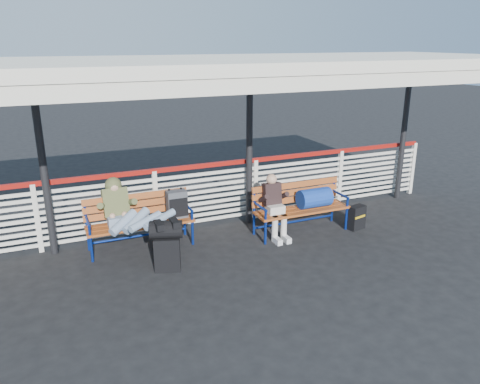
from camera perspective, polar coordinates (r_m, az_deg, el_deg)
name	(u,v)px	position (r m, az deg, el deg)	size (l,w,h in m)	color
ground	(188,279)	(7.20, -6.33, -10.45)	(60.00, 60.00, 0.00)	black
fence	(156,200)	(8.63, -10.25, -0.91)	(12.08, 0.08, 1.24)	silver
canopy	(163,67)	(7.18, -9.33, 14.76)	(12.60, 3.60, 3.16)	silver
luggage_stack	(167,244)	(7.31, -8.92, -6.22)	(0.55, 0.42, 0.82)	black
bench_left	(152,212)	(8.19, -10.68, -2.42)	(1.80, 0.56, 0.95)	#B05322
bench_right	(307,200)	(8.73, 8.22, -1.01)	(1.80, 0.56, 0.92)	#B05322
traveler_man	(134,216)	(7.77, -12.77, -2.92)	(0.94, 1.63, 0.77)	#8395B0
companion_person	(275,206)	(8.40, 4.24, -1.66)	(0.32, 0.66, 1.15)	beige
suitcase_side	(357,217)	(9.12, 14.03, -3.02)	(0.36, 0.27, 0.46)	black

